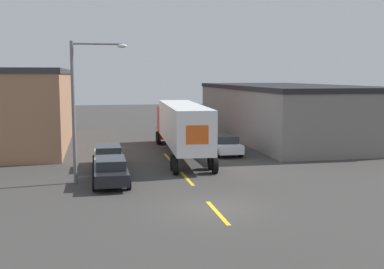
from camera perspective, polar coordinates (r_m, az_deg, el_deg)
ground_plane at (r=22.27m, az=2.59°, el=-8.74°), size 160.00×160.00×0.00m
road_centerline at (r=28.48m, az=-0.61°, el=-5.24°), size 0.20×18.26×0.01m
warehouse_right at (r=47.74m, az=10.80°, el=2.72°), size 10.70×25.60×5.14m
semi_truck at (r=36.41m, az=-1.34°, el=1.25°), size 3.54×16.35×3.96m
parked_car_left_far at (r=32.01m, az=-9.90°, el=-2.55°), size 2.03×4.76×1.51m
parked_car_right_mid at (r=37.04m, az=3.83°, el=-1.16°), size 2.03×4.76×1.51m
parked_car_right_far at (r=47.55m, az=0.38°, el=0.66°), size 2.03×4.76×1.51m
parked_car_left_near at (r=27.17m, az=-9.62°, el=-4.24°), size 2.03×4.76×1.51m
street_lamp at (r=27.46m, az=-13.08°, el=3.95°), size 3.11×0.32×7.93m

